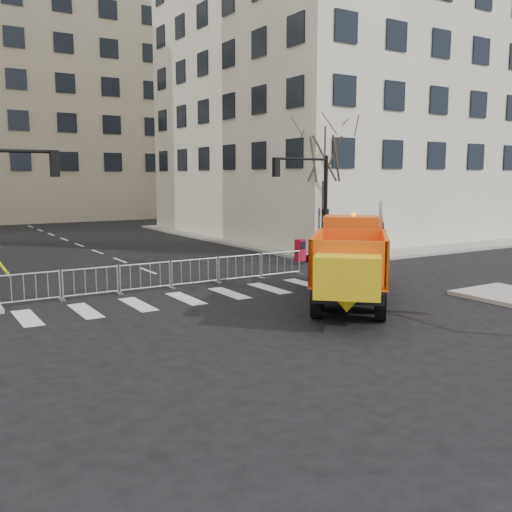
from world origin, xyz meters
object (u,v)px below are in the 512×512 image
cop_a (332,262)px  cop_b (363,262)px  cop_c (362,261)px  newspaper_box (300,250)px  plow_truck (351,259)px

cop_a → cop_b: (0.75, -1.06, 0.07)m
cop_c → newspaper_box: 4.86m
plow_truck → newspaper_box: plow_truck is taller
cop_a → cop_b: cop_b is taller
cop_b → cop_c: 0.86m
cop_c → cop_a: bearing=-44.2°
cop_a → cop_b: bearing=115.0°
plow_truck → cop_c: plow_truck is taller
plow_truck → cop_c: bearing=-4.0°
plow_truck → newspaper_box: (3.95, 8.27, -0.86)m
cop_b → newspaper_box: cop_b is taller
cop_b → cop_c: bearing=-131.6°
plow_truck → newspaper_box: bearing=17.4°
cop_b → plow_truck: bearing=41.1°
newspaper_box → plow_truck: bearing=-130.6°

